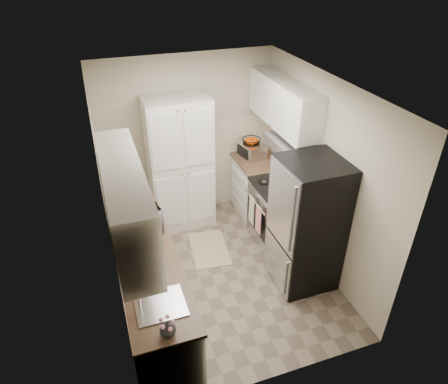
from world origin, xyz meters
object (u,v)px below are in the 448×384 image
object	(u,v)px
pantry_cabinet	(180,164)
wine_bottle	(123,204)
refrigerator	(307,225)
electric_range	(279,213)
toaster_oven	(252,150)
microwave	(137,215)

from	to	relation	value
pantry_cabinet	wine_bottle	xyz separation A→B (m)	(-0.92, -0.86, 0.05)
refrigerator	pantry_cabinet	bearing A→B (deg)	123.46
electric_range	toaster_oven	distance (m)	1.10
wine_bottle	electric_range	bearing A→B (deg)	-1.68
pantry_cabinet	microwave	xyz separation A→B (m)	(-0.80, -1.20, 0.09)
toaster_oven	electric_range	bearing A→B (deg)	-99.70
electric_range	wine_bottle	world-z (taller)	wine_bottle
pantry_cabinet	toaster_oven	size ratio (longest dim) A/B	5.12
toaster_oven	refrigerator	bearing A→B (deg)	-101.78
electric_range	wine_bottle	bearing A→B (deg)	178.32
refrigerator	microwave	xyz separation A→B (m)	(-1.94, 0.53, 0.24)
electric_range	toaster_oven	bearing A→B (deg)	92.06
electric_range	refrigerator	distance (m)	0.88
electric_range	microwave	world-z (taller)	microwave
electric_range	microwave	bearing A→B (deg)	-172.13
wine_bottle	microwave	bearing A→B (deg)	-69.91
microwave	wine_bottle	world-z (taller)	microwave
microwave	refrigerator	bearing A→B (deg)	-121.90
pantry_cabinet	wine_bottle	bearing A→B (deg)	-136.82
refrigerator	wine_bottle	bearing A→B (deg)	157.31
electric_range	toaster_oven	xyz separation A→B (m)	(-0.03, 0.95, 0.55)
pantry_cabinet	microwave	distance (m)	1.44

